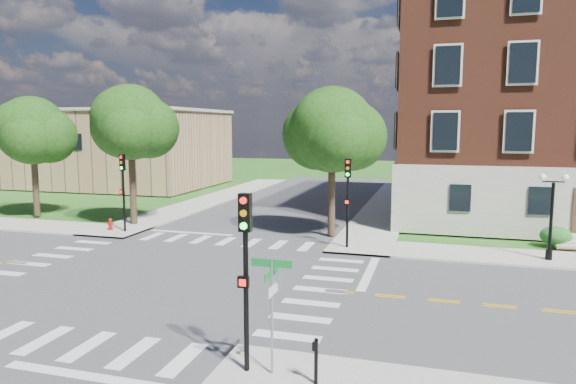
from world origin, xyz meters
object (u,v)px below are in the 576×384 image
(traffic_signal_se, at_px, (245,259))
(street_sign_pole, at_px, (272,294))
(twin_lamp_west, at_px, (552,211))
(traffic_signal_ne, at_px, (348,191))
(push_button_post, at_px, (316,359))
(fire_hydrant, at_px, (110,224))
(traffic_signal_nw, at_px, (123,182))

(traffic_signal_se, distance_m, street_sign_pole, 1.13)
(traffic_signal_se, bearing_deg, street_sign_pole, 2.80)
(twin_lamp_west, bearing_deg, traffic_signal_ne, -178.97)
(twin_lamp_west, height_order, street_sign_pole, twin_lamp_west)
(push_button_post, bearing_deg, fire_hydrant, 137.56)
(fire_hydrant, bearing_deg, traffic_signal_ne, -1.80)
(traffic_signal_se, height_order, traffic_signal_nw, same)
(traffic_signal_se, distance_m, traffic_signal_nw, 20.45)
(traffic_signal_se, height_order, traffic_signal_ne, same)
(twin_lamp_west, xyz_separation_m, push_button_post, (-8.23, -15.15, -1.73))
(twin_lamp_west, relative_size, street_sign_pole, 1.36)
(push_button_post, xyz_separation_m, fire_hydrant, (-16.89, 15.45, -0.33))
(traffic_signal_ne, xyz_separation_m, fire_hydrant, (-15.15, 0.48, -2.72))
(traffic_signal_ne, xyz_separation_m, twin_lamp_west, (9.97, 0.18, -0.66))
(traffic_signal_nw, relative_size, fire_hydrant, 6.40)
(traffic_signal_se, relative_size, fire_hydrant, 6.40)
(fire_hydrant, bearing_deg, push_button_post, -42.44)
(traffic_signal_nw, relative_size, street_sign_pole, 1.55)
(street_sign_pole, bearing_deg, push_button_post, -10.86)
(traffic_signal_se, bearing_deg, push_button_post, -5.92)
(traffic_signal_nw, xyz_separation_m, street_sign_pole, (14.51, -15.06, -0.88))
(traffic_signal_nw, bearing_deg, street_sign_pole, -46.07)
(traffic_signal_se, height_order, fire_hydrant, traffic_signal_se)
(traffic_signal_ne, height_order, street_sign_pole, traffic_signal_ne)
(street_sign_pole, height_order, push_button_post, street_sign_pole)
(traffic_signal_se, bearing_deg, traffic_signal_ne, 89.19)
(traffic_signal_nw, xyz_separation_m, twin_lamp_west, (23.97, -0.15, -0.66))
(traffic_signal_nw, distance_m, fire_hydrant, 2.96)
(twin_lamp_west, bearing_deg, traffic_signal_se, -124.26)
(traffic_signal_ne, bearing_deg, twin_lamp_west, 1.03)
(traffic_signal_se, xyz_separation_m, fire_hydrant, (-14.94, 15.25, -2.72))
(traffic_signal_se, distance_m, push_button_post, 3.09)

